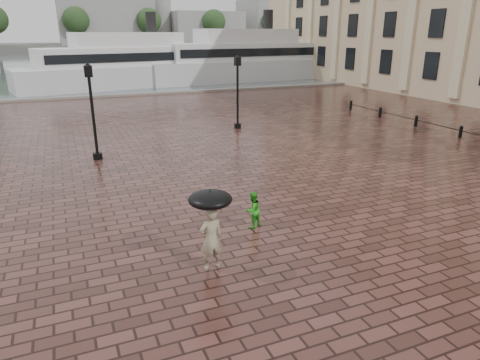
{
  "coord_description": "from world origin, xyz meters",
  "views": [
    {
      "loc": [
        -7.3,
        -11.13,
        5.82
      ],
      "look_at": [
        -2.38,
        0.69,
        1.4
      ],
      "focal_mm": 32.0,
      "sensor_mm": 36.0,
      "label": 1
    }
  ],
  "objects_px": {
    "street_lamps": "(103,96)",
    "child_pedestrian": "(253,210)",
    "adult_pedestrian": "(211,239)",
    "ferry_near": "(129,65)",
    "ferry_far": "(246,59)"
  },
  "relations": [
    {
      "from": "street_lamps",
      "to": "ferry_near",
      "type": "xyz_separation_m",
      "value": [
        5.31,
        24.35,
        0.09
      ]
    },
    {
      "from": "street_lamps",
      "to": "ferry_near",
      "type": "relative_size",
      "value": 0.61
    },
    {
      "from": "child_pedestrian",
      "to": "street_lamps",
      "type": "bearing_deg",
      "value": -100.98
    },
    {
      "from": "street_lamps",
      "to": "ferry_near",
      "type": "distance_m",
      "value": 24.92
    },
    {
      "from": "child_pedestrian",
      "to": "ferry_far",
      "type": "bearing_deg",
      "value": -134.52
    },
    {
      "from": "adult_pedestrian",
      "to": "ferry_far",
      "type": "relative_size",
      "value": 0.06
    },
    {
      "from": "ferry_far",
      "to": "street_lamps",
      "type": "bearing_deg",
      "value": -133.7
    },
    {
      "from": "street_lamps",
      "to": "child_pedestrian",
      "type": "bearing_deg",
      "value": -79.64
    },
    {
      "from": "adult_pedestrian",
      "to": "ferry_far",
      "type": "height_order",
      "value": "ferry_far"
    },
    {
      "from": "adult_pedestrian",
      "to": "ferry_near",
      "type": "bearing_deg",
      "value": -99.94
    },
    {
      "from": "street_lamps",
      "to": "ferry_far",
      "type": "height_order",
      "value": "ferry_far"
    },
    {
      "from": "ferry_near",
      "to": "ferry_far",
      "type": "height_order",
      "value": "ferry_far"
    },
    {
      "from": "ferry_near",
      "to": "ferry_far",
      "type": "bearing_deg",
      "value": -6.26
    },
    {
      "from": "child_pedestrian",
      "to": "adult_pedestrian",
      "type": "bearing_deg",
      "value": 21.72
    },
    {
      "from": "street_lamps",
      "to": "adult_pedestrian",
      "type": "bearing_deg",
      "value": -87.37
    }
  ]
}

